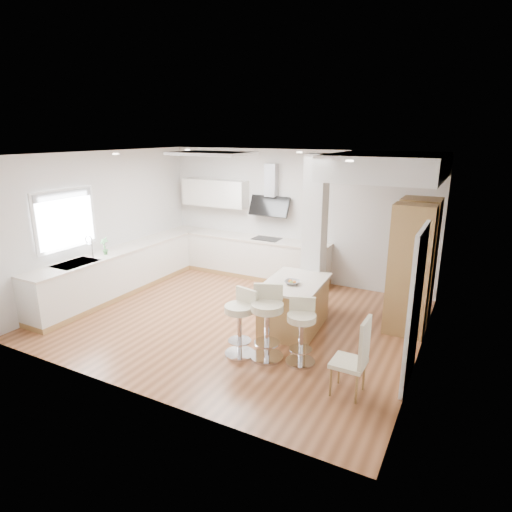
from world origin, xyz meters
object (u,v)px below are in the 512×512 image
Objects in this scene: bar_stool_a at (240,319)px; bar_stool_b at (267,319)px; peninsula at (294,305)px; bar_stool_c at (301,328)px; dining_chair at (356,355)px.

bar_stool_b is at bearing 27.55° from bar_stool_a.
bar_stool_a is at bearing -110.22° from peninsula.
bar_stool_b is 1.15× the size of bar_stool_c.
bar_stool_a is at bearing 173.23° from bar_stool_c.
bar_stool_b is 1.41m from dining_chair.
bar_stool_c is at bearing -10.23° from bar_stool_b.
dining_chair reaches higher than bar_stool_a.
bar_stool_b is 0.50m from bar_stool_c.
dining_chair is at bearing 5.31° from bar_stool_a.
bar_stool_b is (0.04, -1.07, 0.19)m from peninsula.
bar_stool_b reaches higher than bar_stool_c.
bar_stool_a reaches higher than bar_stool_c.
dining_chair is (1.37, -0.33, -0.05)m from bar_stool_b.
bar_stool_a is 0.92× the size of bar_stool_b.
bar_stool_a is 1.05× the size of bar_stool_c.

